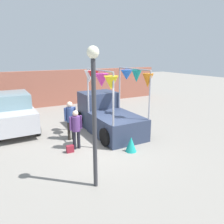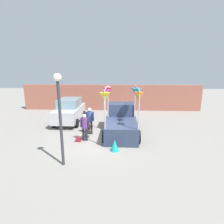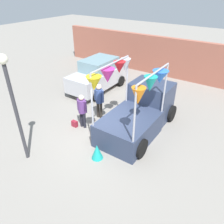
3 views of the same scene
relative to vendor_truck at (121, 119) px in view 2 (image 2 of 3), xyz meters
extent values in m
plane|color=gray|center=(-0.97, -1.48, -0.92)|extent=(60.00, 60.00, 0.00)
cube|color=#2D3851|center=(0.01, -0.99, -0.42)|extent=(1.90, 2.60, 1.00)
cube|color=#2D3851|center=(0.01, 1.01, -0.02)|extent=(1.80, 1.40, 1.80)
cube|color=#8CB2C6|center=(0.01, 1.01, 0.43)|extent=(1.76, 1.37, 0.60)
cylinder|color=black|center=(-0.94, 1.36, -0.54)|extent=(0.22, 0.76, 0.76)
cylinder|color=black|center=(0.96, 1.36, -0.54)|extent=(0.22, 0.76, 0.76)
cylinder|color=black|center=(-0.94, -1.69, -0.54)|extent=(0.22, 0.76, 0.76)
cylinder|color=black|center=(0.96, -1.69, -0.54)|extent=(0.22, 0.76, 0.76)
cylinder|color=#A5A5AD|center=(-0.86, 0.23, 1.12)|extent=(0.07, 0.07, 2.07)
cylinder|color=#A5A5AD|center=(0.88, 0.23, 1.12)|extent=(0.07, 0.07, 2.07)
cylinder|color=#A5A5AD|center=(-0.86, -2.21, 1.12)|extent=(0.07, 0.07, 2.07)
cylinder|color=#A5A5AD|center=(0.88, -2.21, 1.12)|extent=(0.07, 0.07, 2.07)
cylinder|color=#A5A5AD|center=(-0.86, -0.99, 2.16)|extent=(0.07, 2.44, 0.07)
cylinder|color=#A5A5AD|center=(0.88, -0.99, 2.16)|extent=(0.07, 2.44, 0.07)
cone|color=yellow|center=(-0.86, -2.04, 1.75)|extent=(0.75, 0.75, 0.52)
cone|color=orange|center=(0.88, -2.04, 1.74)|extent=(0.63, 0.63, 0.58)
cone|color=#D83399|center=(-0.86, -1.22, 1.77)|extent=(0.63, 0.63, 0.54)
cone|color=teal|center=(0.88, -1.22, 1.86)|extent=(0.60, 0.60, 0.54)
cone|color=red|center=(-0.86, -0.41, 1.86)|extent=(0.68, 0.68, 0.48)
cone|color=blue|center=(0.88, -0.41, 1.84)|extent=(0.74, 0.74, 0.47)
cone|color=white|center=(-0.86, 0.06, 1.81)|extent=(0.50, 0.50, 0.56)
cube|color=#B7B7BC|center=(-4.02, 2.21, -0.15)|extent=(1.70, 4.00, 0.90)
cube|color=#72939E|center=(-4.02, 2.36, 0.63)|extent=(1.50, 2.10, 0.66)
cylinder|color=black|center=(-4.87, 3.46, -0.60)|extent=(0.18, 0.64, 0.64)
cylinder|color=black|center=(-3.17, 3.46, -0.60)|extent=(0.18, 0.64, 0.64)
cylinder|color=black|center=(-4.87, 0.96, -0.60)|extent=(0.18, 0.64, 0.64)
cylinder|color=black|center=(-3.17, 0.96, -0.60)|extent=(0.18, 0.64, 0.64)
cylinder|color=black|center=(-2.20, -1.41, -0.54)|extent=(0.13, 0.13, 0.76)
cylinder|color=black|center=(-2.02, -1.41, -0.54)|extent=(0.13, 0.13, 0.76)
cylinder|color=#593372|center=(-2.11, -1.41, 0.15)|extent=(0.34, 0.34, 0.61)
sphere|color=beige|center=(-2.11, -1.41, 0.57)|extent=(0.23, 0.23, 0.23)
cylinder|color=#593372|center=(-2.33, -1.41, 0.18)|extent=(0.09, 0.09, 0.54)
cylinder|color=#593372|center=(-1.89, -1.41, 0.18)|extent=(0.09, 0.09, 0.54)
cylinder|color=#2D2823|center=(-2.07, -0.34, -0.50)|extent=(0.13, 0.13, 0.83)
cylinder|color=#2D2823|center=(-1.89, -0.34, -0.50)|extent=(0.13, 0.13, 0.83)
cylinder|color=#33477F|center=(-1.98, -0.34, 0.24)|extent=(0.34, 0.34, 0.66)
sphere|color=beige|center=(-1.98, -0.34, 0.70)|extent=(0.25, 0.25, 0.25)
cylinder|color=#33477F|center=(-2.20, -0.34, 0.28)|extent=(0.09, 0.09, 0.59)
cylinder|color=#33477F|center=(-1.76, -0.34, 0.28)|extent=(0.09, 0.09, 0.59)
cube|color=maroon|center=(-2.46, -1.61, -0.78)|extent=(0.28, 0.16, 0.28)
cylinder|color=#333338|center=(-2.53, -4.13, 0.88)|extent=(0.12, 0.12, 3.60)
sphere|color=#F2EDCC|center=(-2.53, -4.13, 2.84)|extent=(0.32, 0.32, 0.32)
cube|color=#9E5947|center=(-0.97, 6.73, 0.38)|extent=(18.00, 0.36, 2.60)
cone|color=teal|center=(-0.33, -2.69, -0.62)|extent=(0.56, 0.56, 0.60)
camera|label=1|loc=(-4.83, -9.28, 2.79)|focal=35.00mm
camera|label=2|loc=(-0.09, -10.93, 3.12)|focal=28.00mm
camera|label=3|loc=(3.61, -7.48, 4.75)|focal=35.00mm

